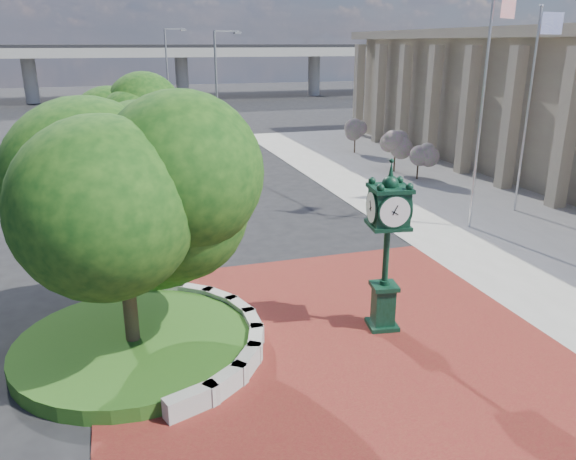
# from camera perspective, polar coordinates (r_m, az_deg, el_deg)

# --- Properties ---
(ground) EXTENTS (200.00, 200.00, 0.00)m
(ground) POSITION_cam_1_polar(r_m,az_deg,el_deg) (16.41, 2.59, -9.64)
(ground) COLOR black
(ground) RESTS_ON ground
(plaza) EXTENTS (12.00, 12.00, 0.04)m
(plaza) POSITION_cam_1_polar(r_m,az_deg,el_deg) (15.58, 3.85, -11.22)
(plaza) COLOR maroon
(plaza) RESTS_ON ground
(sidewalk) EXTENTS (20.00, 50.00, 0.04)m
(sidewalk) POSITION_cam_1_polar(r_m,az_deg,el_deg) (32.49, 23.75, 3.18)
(sidewalk) COLOR #9E9B93
(sidewalk) RESTS_ON ground
(planter_wall) EXTENTS (2.96, 6.77, 0.54)m
(planter_wall) POSITION_cam_1_polar(r_m,az_deg,el_deg) (15.67, -6.91, -10.09)
(planter_wall) COLOR #9E9B93
(planter_wall) RESTS_ON ground
(grass_bed) EXTENTS (6.10, 6.10, 0.40)m
(grass_bed) POSITION_cam_1_polar(r_m,az_deg,el_deg) (15.54, -15.39, -11.22)
(grass_bed) COLOR #184513
(grass_bed) RESTS_ON ground
(overpass) EXTENTS (90.00, 12.00, 7.50)m
(overpass) POSITION_cam_1_polar(r_m,az_deg,el_deg) (83.74, -14.57, 17.13)
(overpass) COLOR #9E9B93
(overpass) RESTS_ON ground
(tree_planter) EXTENTS (5.20, 5.20, 6.33)m
(tree_planter) POSITION_cam_1_polar(r_m,az_deg,el_deg) (14.17, -16.59, 1.28)
(tree_planter) COLOR #38281C
(tree_planter) RESTS_ON ground
(tree_street) EXTENTS (4.40, 4.40, 5.45)m
(tree_street) POSITION_cam_1_polar(r_m,az_deg,el_deg) (31.93, -15.49, 9.75)
(tree_street) COLOR #38281C
(tree_street) RESTS_ON ground
(post_clock) EXTENTS (1.12, 1.12, 4.81)m
(post_clock) POSITION_cam_1_polar(r_m,az_deg,el_deg) (15.42, 10.02, -1.06)
(post_clock) COLOR black
(post_clock) RESTS_ON ground
(parked_car) EXTENTS (3.34, 4.59, 1.45)m
(parked_car) POSITION_cam_1_polar(r_m,az_deg,el_deg) (53.21, -10.01, 10.66)
(parked_car) COLOR #4C0A15
(parked_car) RESTS_ON ground
(flagpole_a) EXTENTS (1.45, 0.77, 9.96)m
(flagpole_a) POSITION_cam_1_polar(r_m,az_deg,el_deg) (24.93, 19.06, 11.46)
(flagpole_a) COLOR silver
(flagpole_a) RESTS_ON ground
(flagpole_b) EXTENTS (1.45, 0.24, 9.31)m
(flagpole_b) POSITION_cam_1_polar(r_m,az_deg,el_deg) (28.38, 23.17, 11.06)
(flagpole_b) COLOR silver
(flagpole_b) RESTS_ON ground
(street_lamp_near) EXTENTS (1.88, 0.62, 8.48)m
(street_lamp_near) POSITION_cam_1_polar(r_m,az_deg,el_deg) (37.52, -6.98, 14.14)
(street_lamp_near) COLOR slate
(street_lamp_near) RESTS_ON ground
(street_lamp_far) EXTENTS (2.00, 0.48, 8.93)m
(street_lamp_far) POSITION_cam_1_polar(r_m,az_deg,el_deg) (52.95, -11.93, 15.42)
(street_lamp_far) COLOR slate
(street_lamp_far) RESTS_ON ground
(shrub_near) EXTENTS (1.20, 1.20, 2.20)m
(shrub_near) POSITION_cam_1_polar(r_m,az_deg,el_deg) (34.02, 13.14, 7.62)
(shrub_near) COLOR #38281C
(shrub_near) RESTS_ON ground
(shrub_mid) EXTENTS (1.20, 1.20, 2.20)m
(shrub_mid) POSITION_cam_1_polar(r_m,az_deg,el_deg) (35.76, 10.84, 8.29)
(shrub_mid) COLOR #38281C
(shrub_mid) RESTS_ON ground
(shrub_far) EXTENTS (1.20, 1.20, 2.20)m
(shrub_far) POSITION_cam_1_polar(r_m,az_deg,el_deg) (41.72, 6.84, 9.91)
(shrub_far) COLOR #38281C
(shrub_far) RESTS_ON ground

